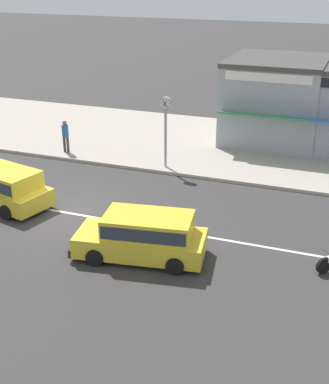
# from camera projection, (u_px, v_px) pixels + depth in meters

# --- Properties ---
(ground_plane) EXTENTS (160.00, 160.00, 0.00)m
(ground_plane) POSITION_uv_depth(u_px,v_px,m) (66.00, 213.00, 21.42)
(ground_plane) COLOR #383535
(lane_centre_stripe) EXTENTS (50.40, 0.14, 0.01)m
(lane_centre_stripe) POSITION_uv_depth(u_px,v_px,m) (66.00, 213.00, 21.42)
(lane_centre_stripe) COLOR silver
(lane_centre_stripe) RESTS_ON ground
(kerb_strip) EXTENTS (68.00, 10.00, 0.15)m
(kerb_strip) POSITION_uv_depth(u_px,v_px,m) (160.00, 138.00, 30.32)
(kerb_strip) COLOR #ADA393
(kerb_strip) RESTS_ON ground
(minivan_yellow_0) EXTENTS (4.67, 2.49, 1.56)m
(minivan_yellow_0) POSITION_uv_depth(u_px,v_px,m) (144.00, 235.00, 17.86)
(minivan_yellow_0) COLOR yellow
(minivan_yellow_0) RESTS_ON ground
(minivan_yellow_2) EXTENTS (4.90, 2.84, 1.56)m
(minivan_yellow_2) POSITION_uv_depth(u_px,v_px,m) (1.00, 185.00, 21.89)
(minivan_yellow_2) COLOR yellow
(minivan_yellow_2) RESTS_ON ground
(street_clock) EXTENTS (0.58, 0.22, 3.41)m
(street_clock) POSITION_uv_depth(u_px,v_px,m) (166.00, 117.00, 24.90)
(street_clock) COLOR #9E9EA3
(street_clock) RESTS_ON kerb_strip
(pedestrian_near_clock) EXTENTS (0.34, 0.34, 1.69)m
(pedestrian_near_clock) POSITION_uv_depth(u_px,v_px,m) (65.00, 134.00, 27.48)
(pedestrian_near_clock) COLOR #4C4238
(pedestrian_near_clock) RESTS_ON kerb_strip
(shopfront_mid_block) EXTENTS (5.13, 6.37, 4.44)m
(shopfront_mid_block) POSITION_uv_depth(u_px,v_px,m) (275.00, 99.00, 29.21)
(shopfront_mid_block) COLOR #999EA8
(shopfront_mid_block) RESTS_ON kerb_strip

